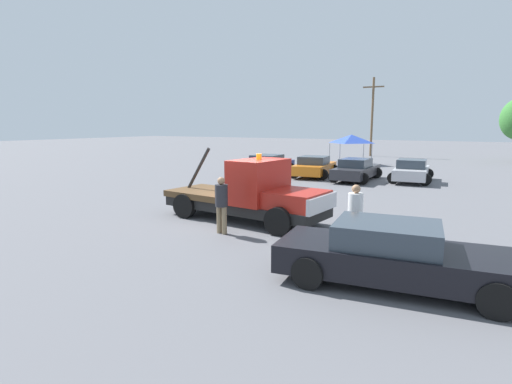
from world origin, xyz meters
TOP-DOWN VIEW (x-y plane):
  - ground_plane at (0.00, 0.00)m, footprint 160.00×160.00m
  - tow_truck at (0.37, -0.04)m, footprint 6.29×2.70m
  - foreground_car at (5.78, -3.46)m, footprint 5.15×2.41m
  - person_near_truck at (4.35, -1.41)m, footprint 0.39×0.39m
  - person_at_hood at (0.32, -1.86)m, footprint 0.39×0.39m
  - parked_car_navy at (-5.42, 12.27)m, footprint 2.63×4.91m
  - parked_car_orange at (-2.20, 12.62)m, footprint 2.80×4.60m
  - parked_car_charcoal at (0.68, 12.11)m, footprint 2.41×4.76m
  - parked_car_silver at (3.69, 13.18)m, footprint 2.55×4.34m
  - canopy_tent_blue at (-2.44, 21.81)m, footprint 2.91×2.91m
  - traffic_cone at (-1.88, 3.01)m, footprint 0.40×0.40m
  - utility_pole at (-3.19, 31.95)m, footprint 2.20×0.24m

SIDE VIEW (x-z plane):
  - ground_plane at x=0.00m, z-range 0.00..0.00m
  - traffic_cone at x=-1.88m, z-range -0.02..0.53m
  - parked_car_silver at x=3.69m, z-range -0.02..1.32m
  - parked_car_charcoal at x=0.68m, z-range -0.02..1.32m
  - parked_car_orange at x=-2.20m, z-range -0.02..1.32m
  - foreground_car at x=5.78m, z-range -0.02..1.32m
  - parked_car_navy at x=-5.42m, z-range -0.02..1.32m
  - tow_truck at x=0.37m, z-range -0.32..2.19m
  - person_at_hood at x=0.32m, z-range 0.14..1.91m
  - person_near_truck at x=4.35m, z-range 0.14..1.91m
  - canopy_tent_blue at x=-2.44m, z-range 0.90..3.42m
  - utility_pole at x=-3.19m, z-range 0.26..8.54m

